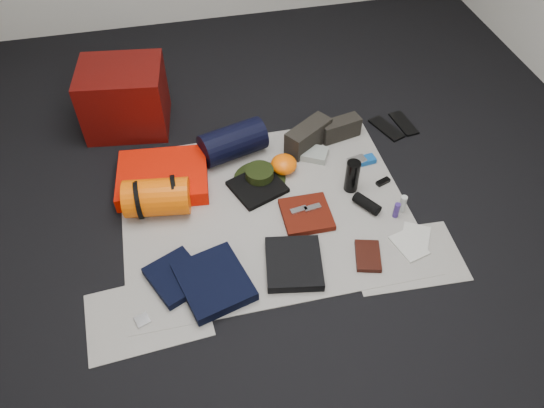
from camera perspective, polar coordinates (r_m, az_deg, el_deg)
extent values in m
cube|color=black|center=(3.03, -0.74, -0.66)|extent=(4.50, 4.50, 0.02)
cube|color=#BAB6AC|center=(3.02, -0.74, -0.50)|extent=(1.60, 1.30, 0.01)
cube|color=#BAB6AC|center=(2.68, -13.22, -11.54)|extent=(0.61, 0.44, 0.00)
cube|color=#BAB6AC|center=(2.89, 14.20, -5.54)|extent=(0.60, 0.43, 0.00)
cube|color=#530906|center=(3.58, -15.57, 10.95)|extent=(0.57, 0.49, 0.43)
cube|color=#EF1802|center=(3.19, -11.65, 2.85)|extent=(0.56, 0.48, 0.09)
cylinder|color=#FF5F04|center=(3.00, -12.27, 0.71)|extent=(0.38, 0.26, 0.21)
cylinder|color=black|center=(3.01, -14.15, 0.44)|extent=(0.02, 0.22, 0.22)
cylinder|color=black|center=(2.99, -10.39, 1.06)|extent=(0.03, 0.22, 0.22)
cylinder|color=black|center=(3.28, -4.23, 6.67)|extent=(0.44, 0.31, 0.21)
cylinder|color=black|center=(3.18, -1.35, 2.68)|extent=(0.32, 0.32, 0.01)
cylinder|color=black|center=(3.15, -1.36, 3.22)|extent=(0.17, 0.17, 0.08)
cube|color=black|center=(3.36, 3.90, 7.28)|extent=(0.33, 0.28, 0.16)
cube|color=black|center=(3.46, 7.33, 8.05)|extent=(0.28, 0.15, 0.13)
cube|color=black|center=(3.62, 12.20, 7.95)|extent=(0.18, 0.28, 0.01)
cube|color=black|center=(3.68, 13.97, 8.40)|extent=(0.12, 0.26, 0.01)
cube|color=black|center=(2.74, -10.24, -7.74)|extent=(0.34, 0.36, 0.04)
cube|color=black|center=(2.69, -6.27, -8.34)|extent=(0.41, 0.44, 0.06)
cube|color=black|center=(2.74, 2.36, -6.41)|extent=(0.34, 0.37, 0.05)
cube|color=black|center=(3.12, -1.58, 1.87)|extent=(0.36, 0.35, 0.03)
cube|color=#521308|center=(2.97, 3.72, -1.12)|extent=(0.27, 0.27, 0.04)
ellipsoid|color=#FF5F04|center=(3.20, 1.28, 4.30)|extent=(0.20, 0.20, 0.10)
cube|color=gray|center=(3.33, 4.42, 5.43)|extent=(0.22, 0.20, 0.04)
cylinder|color=black|center=(3.09, 8.62, 2.98)|extent=(0.11, 0.11, 0.20)
cylinder|color=black|center=(3.05, 10.15, 0.03)|extent=(0.14, 0.17, 0.06)
cube|color=silver|center=(3.30, 9.09, 4.51)|extent=(0.12, 0.09, 0.04)
cube|color=#104E9B|center=(3.33, 10.15, 4.69)|extent=(0.11, 0.08, 0.03)
cylinder|color=navy|center=(3.02, 13.24, -0.66)|extent=(0.03, 0.03, 0.10)
cylinder|color=beige|center=(3.06, 13.89, 0.02)|extent=(0.04, 0.04, 0.11)
cube|color=black|center=(2.83, 10.28, -5.52)|extent=(0.17, 0.22, 0.03)
cube|color=beige|center=(2.93, 14.51, -4.33)|extent=(0.18, 0.22, 0.01)
cube|color=beige|center=(2.98, 15.18, -3.46)|extent=(0.22, 0.23, 0.01)
cube|color=black|center=(3.22, 11.86, 2.36)|extent=(0.09, 0.06, 0.02)
cube|color=silver|center=(2.66, -13.77, -12.03)|extent=(0.08, 0.08, 0.01)
cylinder|color=white|center=(3.12, -1.34, 2.72)|extent=(0.05, 0.05, 0.04)
cube|color=silver|center=(2.96, 2.89, -0.65)|extent=(0.10, 0.05, 0.01)
cube|color=silver|center=(2.97, 4.38, -0.39)|extent=(0.10, 0.05, 0.01)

